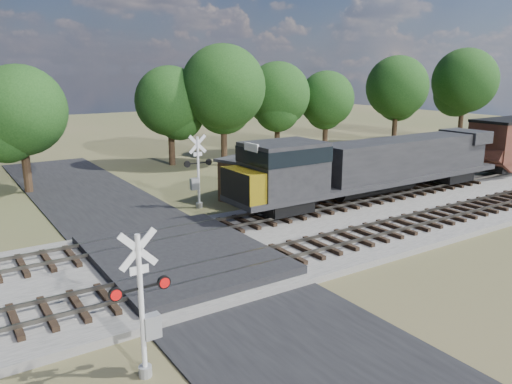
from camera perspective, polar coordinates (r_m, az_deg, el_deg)
ground at (r=22.01m, az=-8.06°, el=-8.47°), size 160.00×160.00×0.00m
ballast_bed at (r=27.78m, az=10.44°, el=-3.47°), size 140.00×10.00×0.30m
road at (r=22.00m, az=-8.06°, el=-8.37°), size 7.00×60.00×0.08m
crossing_panel at (r=22.32m, az=-8.65°, el=-7.30°), size 7.00×9.00×0.62m
track_near at (r=21.70m, az=1.74°, el=-7.49°), size 140.00×2.60×0.33m
track_far at (r=25.71m, az=-4.69°, el=-4.09°), size 140.00×2.60×0.33m
crossing_signal_near at (r=14.24m, az=-12.55°, el=-13.77°), size 1.73×0.37×4.29m
crossing_signal_far at (r=30.52m, az=-6.75°, el=1.59°), size 1.83×0.40×4.53m
equipment_shed at (r=32.33m, az=0.25°, el=1.53°), size 5.21×5.21×2.79m
treeline at (r=41.89m, az=-13.87°, el=11.09°), size 81.43×12.12×11.57m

